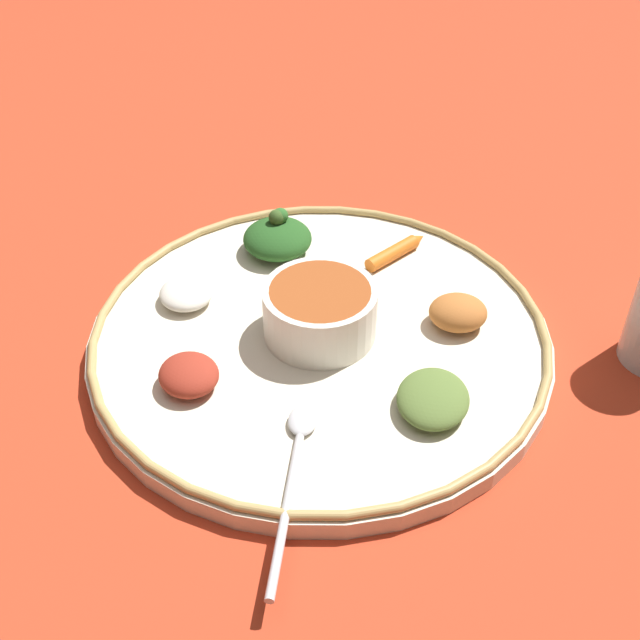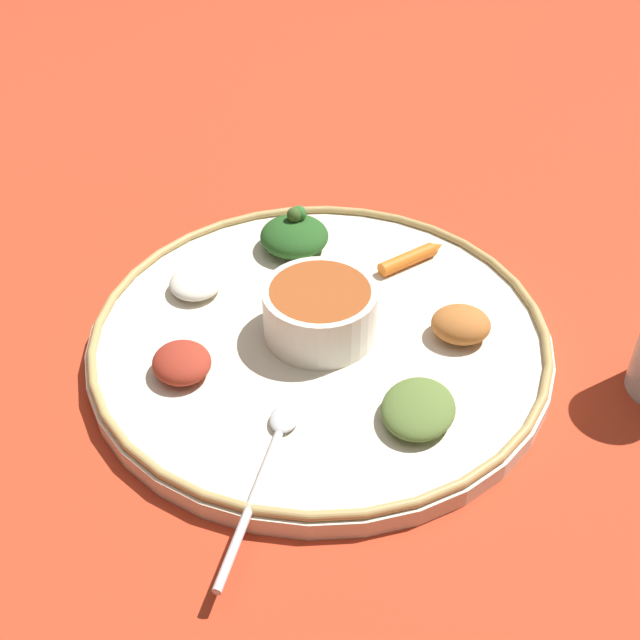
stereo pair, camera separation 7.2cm
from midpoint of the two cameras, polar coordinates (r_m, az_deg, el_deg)
ground_plane at (r=0.74m, az=2.78°, el=-2.05°), size 2.40×2.40×0.00m
platter at (r=0.74m, az=2.80°, el=-1.54°), size 0.42×0.42×0.02m
platter_rim at (r=0.73m, az=2.83°, el=-0.84°), size 0.42×0.42×0.01m
center_bowl at (r=0.71m, az=2.89°, el=0.57°), size 0.10×0.10×0.05m
spoon at (r=0.62m, az=-0.30°, el=-9.99°), size 0.05×0.18×0.01m
greens_pile at (r=0.82m, az=0.67°, el=5.99°), size 0.08×0.08×0.04m
carrot_near_spoon at (r=0.82m, az=9.07°, el=4.32°), size 0.07×0.06×0.01m
mound_rice_white at (r=0.78m, az=-6.25°, el=2.54°), size 0.06×0.06×0.02m
mound_beet at (r=0.69m, az=-6.89°, el=-3.17°), size 0.07×0.07×0.02m
mound_collards at (r=0.66m, az=10.17°, el=-6.38°), size 0.08×0.09×0.02m
mound_chickpea at (r=0.73m, az=12.78°, el=-0.35°), size 0.06×0.05×0.03m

